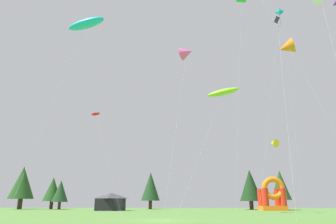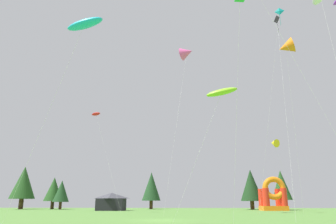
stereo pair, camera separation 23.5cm
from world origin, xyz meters
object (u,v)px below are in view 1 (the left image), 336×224
kite_red_parafoil (96,114)px  kite_teal_diamond (279,15)px  kite_pink_delta (187,53)px  kite_cyan_parafoil (86,24)px  kite_yellow_delta (273,143)px  kite_orange_delta (286,47)px  kite_black_diamond (278,23)px  festival_tent (111,202)px  inflatable_red_slide (272,198)px  kite_lime_parafoil (223,92)px

kite_red_parafoil → kite_teal_diamond: kite_teal_diamond is taller
kite_pink_delta → kite_cyan_parafoil: 28.50m
kite_yellow_delta → kite_red_parafoil: bearing=-178.0°
kite_orange_delta → kite_black_diamond: bearing=153.5°
kite_pink_delta → kite_yellow_delta: bearing=16.5°
kite_cyan_parafoil → festival_tent: bearing=99.6°
inflatable_red_slide → kite_lime_parafoil: bearing=-108.0°
kite_red_parafoil → festival_tent: (0.27, 12.69, -14.09)m
kite_yellow_delta → kite_cyan_parafoil: size_ratio=0.72×
kite_teal_diamond → kite_pink_delta: bearing=147.3°
kite_cyan_parafoil → festival_tent: kite_cyan_parafoil is taller
kite_red_parafoil → festival_tent: size_ratio=3.15×
kite_lime_parafoil → inflatable_red_slide: (13.67, 42.10, -7.26)m
kite_lime_parafoil → kite_red_parafoil: (-17.90, 27.60, 6.13)m
kite_red_parafoil → inflatable_red_slide: bearing=24.7°
kite_red_parafoil → kite_pink_delta: kite_pink_delta is taller
inflatable_red_slide → kite_teal_diamond: bearing=-97.8°
inflatable_red_slide → kite_pink_delta: bearing=-132.8°
inflatable_red_slide → kite_black_diamond: bearing=-99.4°
kite_orange_delta → kite_pink_delta: bearing=135.9°
kite_red_parafoil → kite_cyan_parafoil: bearing=-75.7°
kite_lime_parafoil → kite_cyan_parafoil: 12.07m
kite_black_diamond → kite_yellow_delta: size_ratio=2.10×
kite_black_diamond → kite_yellow_delta: (2.28, 15.39, -12.48)m
kite_teal_diamond → kite_yellow_delta: bearing=85.4°
kite_black_diamond → kite_lime_parafoil: size_ratio=2.39×
kite_yellow_delta → kite_cyan_parafoil: bearing=-126.4°
kite_lime_parafoil → kite_red_parafoil: bearing=123.0°
kite_black_diamond → kite_red_parafoil: bearing=151.8°
festival_tent → kite_red_parafoil: bearing=-91.2°
kite_yellow_delta → inflatable_red_slide: size_ratio=1.82×
kite_black_diamond → inflatable_red_slide: kite_black_diamond is taller
festival_tent → kite_teal_diamond: bearing=-40.7°
kite_yellow_delta → kite_pink_delta: 20.26m
kite_orange_delta → festival_tent: kite_orange_delta is taller
kite_black_diamond → kite_lime_parafoil: (-8.88, -13.23, -13.56)m
kite_black_diamond → kite_red_parafoil: 31.28m
kite_yellow_delta → inflatable_red_slide: 16.06m
kite_lime_parafoil → kite_pink_delta: 29.13m
kite_teal_diamond → kite_cyan_parafoil: (-20.80, -17.34, -11.13)m
kite_red_parafoil → kite_black_diamond: bearing=-28.2°
kite_black_diamond → kite_pink_delta: (-11.42, 11.34, 1.89)m
kite_pink_delta → kite_teal_diamond: kite_teal_diamond is taller
kite_black_diamond → kite_cyan_parafoil: 25.38m
inflatable_red_slide → kite_orange_delta: bearing=-98.2°
kite_yellow_delta → kite_pink_delta: (-13.70, -4.05, 14.37)m
kite_pink_delta → kite_cyan_parafoil: size_ratio=1.66×
kite_yellow_delta → festival_tent: size_ratio=2.24×
kite_cyan_parafoil → inflatable_red_slide: kite_cyan_parafoil is taller
kite_yellow_delta → festival_tent: (-28.78, 11.68, -9.04)m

